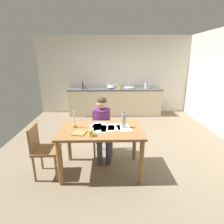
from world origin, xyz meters
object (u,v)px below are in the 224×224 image
wine_glass_back_right (107,85)px  chair_at_table (102,130)px  stovetop_kettle (147,85)px  wine_glass_near_sink (117,85)px  book_magazine (80,133)px  bottle_oil (83,85)px  person_seated (102,124)px  mixing_bowl (111,87)px  wine_bottle_on_table (124,120)px  coffee_mug (91,133)px  sink_unit (129,88)px  dining_table (101,135)px  wine_glass_back_left (110,85)px  teacup_on_counter (119,88)px  bottle_vinegar (86,85)px  wine_glass_by_kettle (114,85)px  chair_side_empty (43,148)px  candlestick (74,123)px

wine_glass_back_right → chair_at_table: bearing=-92.6°
stovetop_kettle → wine_glass_near_sink: bearing=171.5°
book_magazine → bottle_oil: size_ratio=0.75×
person_seated → mixing_bowl: bearing=85.4°
wine_glass_near_sink → wine_glass_back_right: bearing=180.0°
wine_glass_back_right → wine_bottle_on_table: bearing=-85.6°
person_seated → coffee_mug: bearing=-100.9°
sink_unit → wine_glass_near_sink: sink_unit is taller
book_magazine → wine_bottle_on_table: wine_bottle_on_table is taller
dining_table → person_seated: size_ratio=1.13×
sink_unit → wine_glass_back_left: bearing=167.0°
wine_glass_back_left → teacup_on_counter: wine_glass_back_left is taller
bottle_oil → stovetop_kettle: 2.13m
mixing_bowl → wine_glass_near_sink: wine_glass_near_sink is taller
dining_table → bottle_vinegar: size_ratio=5.11×
book_magazine → teacup_on_counter: teacup_on_counter is taller
book_magazine → wine_glass_back_right: size_ratio=1.33×
wine_bottle_on_table → bottle_vinegar: bearing=107.0°
book_magazine → mixing_bowl: bearing=95.2°
wine_glass_back_left → wine_glass_by_kettle: bearing=0.0°
book_magazine → coffee_mug: bearing=-14.5°
chair_at_table → chair_side_empty: 1.20m
wine_bottle_on_table → wine_glass_back_left: wine_bottle_on_table is taller
wine_glass_back_right → dining_table: bearing=-92.0°
coffee_mug → wine_bottle_on_table: 0.61m
bottle_oil → wine_glass_back_right: bearing=14.9°
mixing_bowl → wine_glass_near_sink: 0.30m
stovetop_kettle → teacup_on_counter: (-0.94, -0.15, -0.05)m
person_seated → bottle_vinegar: bearing=102.4°
sink_unit → candlestick: bearing=-112.1°
chair_side_empty → coffee_mug: chair_side_empty is taller
sink_unit → wine_glass_near_sink: size_ratio=2.34×
chair_at_table → sink_unit: bearing=72.0°
wine_bottle_on_table → wine_glass_back_left: (-0.17, 3.31, 0.11)m
person_seated → wine_glass_back_left: person_seated is taller
sink_unit → bottle_vinegar: bearing=-178.1°
wine_glass_by_kettle → wine_bottle_on_table: bearing=-89.5°
bottle_vinegar → wine_glass_near_sink: bearing=10.7°
bottle_vinegar → wine_glass_by_kettle: 0.94m
wine_bottle_on_table → coffee_mug: bearing=-147.7°
wine_glass_by_kettle → candlestick: bearing=-103.4°
person_seated → candlestick: 0.64m
person_seated → candlestick: (-0.45, -0.42, 0.18)m
dining_table → sink_unit: sink_unit is taller
chair_at_table → bottle_vinegar: bottle_vinegar is taller
book_magazine → sink_unit: 3.58m
book_magazine → wine_bottle_on_table: bearing=32.1°
sink_unit → teacup_on_counter: (-0.33, -0.15, 0.03)m
chair_side_empty → mixing_bowl: mixing_bowl is taller
sink_unit → mixing_bowl: sink_unit is taller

